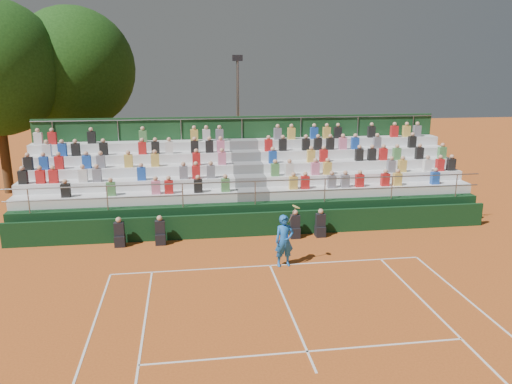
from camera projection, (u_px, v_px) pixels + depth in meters
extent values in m
plane|color=#C15A20|center=(270.00, 266.00, 17.65)|extent=(90.00, 90.00, 0.00)
cube|color=white|center=(270.00, 266.00, 17.65)|extent=(11.00, 0.06, 0.01)
cube|color=white|center=(288.00, 308.00, 14.58)|extent=(0.06, 6.40, 0.01)
cube|color=white|center=(307.00, 351.00, 12.39)|extent=(8.22, 0.06, 0.01)
cube|color=black|center=(257.00, 224.00, 20.59)|extent=(20.00, 0.15, 1.00)
cube|color=black|center=(120.00, 241.00, 19.48)|extent=(0.40, 0.40, 0.44)
cube|color=black|center=(119.00, 229.00, 19.36)|extent=(0.38, 0.25, 0.55)
sphere|color=tan|center=(118.00, 220.00, 19.26)|extent=(0.22, 0.22, 0.22)
cube|color=black|center=(161.00, 239.00, 19.69)|extent=(0.40, 0.40, 0.44)
cube|color=black|center=(160.00, 227.00, 19.57)|extent=(0.38, 0.25, 0.55)
sphere|color=tan|center=(160.00, 218.00, 19.48)|extent=(0.22, 0.22, 0.22)
cube|color=black|center=(295.00, 232.00, 20.44)|extent=(0.40, 0.40, 0.44)
cube|color=black|center=(295.00, 221.00, 20.32)|extent=(0.38, 0.25, 0.55)
sphere|color=tan|center=(295.00, 212.00, 20.22)|extent=(0.22, 0.22, 0.22)
cube|color=black|center=(320.00, 231.00, 20.58)|extent=(0.40, 0.40, 0.44)
cube|color=black|center=(320.00, 220.00, 20.46)|extent=(0.38, 0.25, 0.55)
sphere|color=tan|center=(321.00, 211.00, 20.37)|extent=(0.22, 0.22, 0.22)
cube|color=black|center=(248.00, 202.00, 23.54)|extent=(20.00, 5.20, 1.20)
cube|color=silver|center=(127.00, 199.00, 21.00)|extent=(9.30, 0.85, 0.42)
cube|color=silver|center=(370.00, 190.00, 22.47)|extent=(9.30, 0.85, 0.42)
cube|color=slate|center=(252.00, 194.00, 21.73)|extent=(1.40, 0.85, 0.42)
cube|color=silver|center=(128.00, 184.00, 21.70)|extent=(9.30, 0.85, 0.42)
cube|color=silver|center=(364.00, 177.00, 23.17)|extent=(9.30, 0.85, 0.42)
cube|color=slate|center=(250.00, 180.00, 22.44)|extent=(1.40, 0.85, 0.42)
cube|color=silver|center=(129.00, 171.00, 22.41)|extent=(9.30, 0.85, 0.42)
cube|color=silver|center=(358.00, 164.00, 23.88)|extent=(9.30, 0.85, 0.42)
cube|color=slate|center=(247.00, 168.00, 23.15)|extent=(1.40, 0.85, 0.42)
cube|color=silver|center=(131.00, 158.00, 23.12)|extent=(9.30, 0.85, 0.42)
cube|color=silver|center=(353.00, 153.00, 24.59)|extent=(9.30, 0.85, 0.42)
cube|color=slate|center=(245.00, 155.00, 23.86)|extent=(1.40, 0.85, 0.42)
cube|color=silver|center=(132.00, 146.00, 23.83)|extent=(9.30, 0.85, 0.42)
cube|color=silver|center=(348.00, 142.00, 25.30)|extent=(9.30, 0.85, 0.42)
cube|color=slate|center=(243.00, 144.00, 24.57)|extent=(1.40, 0.85, 0.42)
cube|color=#194120|center=(242.00, 160.00, 25.29)|extent=(20.00, 0.12, 4.40)
cylinder|color=gray|center=(255.00, 181.00, 20.69)|extent=(20.00, 0.05, 0.05)
cylinder|color=gray|center=(242.00, 118.00, 24.67)|extent=(20.00, 0.05, 0.05)
cube|color=black|center=(66.00, 190.00, 20.40)|extent=(0.36, 0.24, 0.56)
cube|color=#4C8C4C|center=(111.00, 189.00, 20.65)|extent=(0.36, 0.24, 0.56)
cube|color=pink|center=(156.00, 187.00, 20.90)|extent=(0.36, 0.24, 0.56)
cube|color=red|center=(169.00, 187.00, 20.97)|extent=(0.36, 0.24, 0.56)
cube|color=black|center=(198.00, 186.00, 21.14)|extent=(0.36, 0.24, 0.56)
cube|color=#4C8C4C|center=(225.00, 185.00, 21.30)|extent=(0.36, 0.24, 0.56)
cube|color=black|center=(23.00, 177.00, 20.85)|extent=(0.36, 0.24, 0.56)
cube|color=red|center=(40.00, 177.00, 20.95)|extent=(0.36, 0.24, 0.56)
cube|color=red|center=(54.00, 176.00, 21.02)|extent=(0.36, 0.24, 0.56)
cube|color=silver|center=(83.00, 176.00, 21.19)|extent=(0.36, 0.24, 0.56)
cube|color=slate|center=(97.00, 175.00, 21.27)|extent=(0.36, 0.24, 0.56)
cube|color=#1E4CB2|center=(141.00, 174.00, 21.52)|extent=(0.36, 0.24, 0.56)
cube|color=slate|center=(184.00, 173.00, 21.77)|extent=(0.36, 0.24, 0.56)
cube|color=red|center=(196.00, 172.00, 21.84)|extent=(0.36, 0.24, 0.56)
cube|color=slate|center=(211.00, 172.00, 21.93)|extent=(0.36, 0.24, 0.56)
cube|color=black|center=(28.00, 164.00, 21.57)|extent=(0.36, 0.24, 0.56)
cube|color=#1E4CB2|center=(44.00, 163.00, 21.65)|extent=(0.36, 0.24, 0.56)
cube|color=red|center=(59.00, 163.00, 21.74)|extent=(0.36, 0.24, 0.56)
cube|color=#1E4CB2|center=(87.00, 162.00, 21.90)|extent=(0.36, 0.24, 0.56)
cube|color=slate|center=(101.00, 162.00, 21.98)|extent=(0.36, 0.24, 0.56)
cube|color=gold|center=(129.00, 161.00, 22.15)|extent=(0.36, 0.24, 0.56)
cube|color=gold|center=(155.00, 160.00, 22.31)|extent=(0.36, 0.24, 0.56)
cube|color=red|center=(196.00, 159.00, 22.56)|extent=(0.36, 0.24, 0.56)
cube|color=pink|center=(222.00, 158.00, 22.72)|extent=(0.36, 0.24, 0.56)
cube|color=silver|center=(47.00, 150.00, 22.36)|extent=(0.36, 0.24, 0.56)
cube|color=#1E4CB2|center=(62.00, 150.00, 22.45)|extent=(0.36, 0.24, 0.56)
cube|color=black|center=(76.00, 150.00, 22.53)|extent=(0.36, 0.24, 0.56)
cube|color=black|center=(104.00, 149.00, 22.70)|extent=(0.36, 0.24, 0.56)
cube|color=red|center=(142.00, 148.00, 22.93)|extent=(0.36, 0.24, 0.56)
cube|color=black|center=(155.00, 148.00, 23.02)|extent=(0.36, 0.24, 0.56)
cube|color=silver|center=(169.00, 148.00, 23.10)|extent=(0.36, 0.24, 0.56)
cube|color=black|center=(195.00, 147.00, 23.26)|extent=(0.36, 0.24, 0.56)
cube|color=black|center=(209.00, 147.00, 23.36)|extent=(0.36, 0.24, 0.56)
cube|color=pink|center=(221.00, 146.00, 23.43)|extent=(0.36, 0.24, 0.56)
cube|color=silver|center=(38.00, 139.00, 22.99)|extent=(0.36, 0.24, 0.56)
cube|color=red|center=(52.00, 138.00, 23.08)|extent=(0.36, 0.24, 0.56)
cube|color=black|center=(92.00, 137.00, 23.32)|extent=(0.36, 0.24, 0.56)
cube|color=#4C8C4C|center=(143.00, 136.00, 23.64)|extent=(0.36, 0.24, 0.56)
cube|color=gold|center=(194.00, 135.00, 23.97)|extent=(0.36, 0.24, 0.56)
cube|color=silver|center=(206.00, 135.00, 24.05)|extent=(0.36, 0.24, 0.56)
cube|color=slate|center=(220.00, 135.00, 24.14)|extent=(0.36, 0.24, 0.56)
cube|color=gold|center=(293.00, 183.00, 21.71)|extent=(0.36, 0.24, 0.56)
cube|color=red|center=(305.00, 182.00, 21.78)|extent=(0.36, 0.24, 0.56)
cube|color=slate|center=(332.00, 181.00, 21.95)|extent=(0.36, 0.24, 0.56)
cube|color=slate|center=(345.00, 181.00, 22.03)|extent=(0.36, 0.24, 0.56)
cube|color=red|center=(360.00, 181.00, 22.12)|extent=(0.36, 0.24, 0.56)
cube|color=red|center=(385.00, 180.00, 22.28)|extent=(0.36, 0.24, 0.56)
cube|color=gold|center=(397.00, 179.00, 22.36)|extent=(0.36, 0.24, 0.56)
cube|color=#1E4CB2|center=(435.00, 178.00, 22.61)|extent=(0.36, 0.24, 0.56)
cube|color=#4C8C4C|center=(275.00, 170.00, 22.33)|extent=(0.36, 0.24, 0.56)
cube|color=silver|center=(289.00, 169.00, 22.42)|extent=(0.36, 0.24, 0.56)
cube|color=pink|center=(315.00, 169.00, 22.58)|extent=(0.36, 0.24, 0.56)
cube|color=gold|center=(327.00, 168.00, 22.66)|extent=(0.36, 0.24, 0.56)
cube|color=slate|center=(391.00, 166.00, 23.08)|extent=(0.36, 0.24, 0.56)
cube|color=gold|center=(402.00, 166.00, 23.15)|extent=(0.36, 0.24, 0.56)
cube|color=silver|center=(427.00, 165.00, 23.32)|extent=(0.36, 0.24, 0.56)
cube|color=red|center=(440.00, 165.00, 23.41)|extent=(0.36, 0.24, 0.56)
cube|color=black|center=(451.00, 165.00, 23.49)|extent=(0.36, 0.24, 0.56)
cube|color=#1E4CB2|center=(273.00, 157.00, 23.04)|extent=(0.36, 0.24, 0.56)
cube|color=gold|center=(311.00, 156.00, 23.29)|extent=(0.36, 0.24, 0.56)
cube|color=red|center=(324.00, 156.00, 23.38)|extent=(0.36, 0.24, 0.56)
cube|color=black|center=(359.00, 155.00, 23.61)|extent=(0.36, 0.24, 0.56)
cube|color=black|center=(372.00, 154.00, 23.70)|extent=(0.36, 0.24, 0.56)
cube|color=red|center=(383.00, 154.00, 23.78)|extent=(0.36, 0.24, 0.56)
cube|color=#4C8C4C|center=(397.00, 154.00, 23.87)|extent=(0.36, 0.24, 0.56)
cube|color=black|center=(419.00, 153.00, 24.03)|extent=(0.36, 0.24, 0.56)
cube|color=#4C8C4C|center=(442.00, 153.00, 24.19)|extent=(0.36, 0.24, 0.56)
cube|color=red|center=(269.00, 145.00, 23.74)|extent=(0.36, 0.24, 0.56)
cube|color=black|center=(283.00, 145.00, 23.84)|extent=(0.36, 0.24, 0.56)
cube|color=black|center=(306.00, 144.00, 23.99)|extent=(0.36, 0.24, 0.56)
cube|color=black|center=(318.00, 144.00, 24.08)|extent=(0.36, 0.24, 0.56)
cube|color=black|center=(330.00, 144.00, 24.16)|extent=(0.36, 0.24, 0.56)
cube|color=pink|center=(343.00, 144.00, 24.25)|extent=(0.36, 0.24, 0.56)
cube|color=#1E4CB2|center=(355.00, 143.00, 24.33)|extent=(0.36, 0.24, 0.56)
cube|color=slate|center=(377.00, 143.00, 24.49)|extent=(0.36, 0.24, 0.56)
cube|color=black|center=(412.00, 142.00, 24.74)|extent=(0.36, 0.24, 0.56)
cube|color=slate|center=(278.00, 134.00, 24.53)|extent=(0.36, 0.24, 0.56)
cube|color=gold|center=(291.00, 134.00, 24.63)|extent=(0.36, 0.24, 0.56)
cube|color=#1E4CB2|center=(314.00, 133.00, 24.79)|extent=(0.36, 0.24, 0.56)
cube|color=gold|center=(327.00, 133.00, 24.88)|extent=(0.36, 0.24, 0.56)
cube|color=black|center=(338.00, 133.00, 24.96)|extent=(0.36, 0.24, 0.56)
cube|color=black|center=(371.00, 132.00, 25.20)|extent=(0.36, 0.24, 0.56)
cube|color=red|center=(394.00, 131.00, 25.36)|extent=(0.36, 0.24, 0.56)
cube|color=gold|center=(406.00, 131.00, 25.45)|extent=(0.36, 0.24, 0.56)
cube|color=slate|center=(417.00, 131.00, 25.53)|extent=(0.36, 0.24, 0.56)
imported|color=blue|center=(284.00, 241.00, 17.43)|extent=(0.72, 0.51, 1.86)
cylinder|color=gray|center=(292.00, 215.00, 17.23)|extent=(0.26, 0.03, 0.51)
cylinder|color=#E5D866|center=(296.00, 207.00, 17.18)|extent=(0.26, 0.28, 0.14)
cylinder|color=#3C2815|center=(5.00, 158.00, 27.16)|extent=(0.50, 0.50, 3.88)
cylinder|color=#3C2815|center=(81.00, 150.00, 29.85)|extent=(0.50, 0.50, 3.86)
sphere|color=#14360E|center=(74.00, 69.00, 28.67)|extent=(6.95, 6.95, 6.95)
cylinder|color=gray|center=(238.00, 121.00, 30.10)|extent=(0.16, 0.16, 7.07)
cube|color=black|center=(237.00, 58.00, 29.17)|extent=(0.60, 0.25, 0.35)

